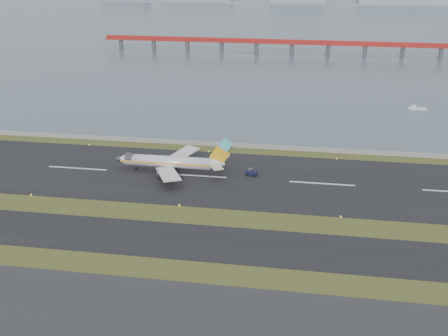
# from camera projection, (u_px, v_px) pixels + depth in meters

# --- Properties ---
(ground) EXTENTS (1000.00, 1000.00, 0.00)m
(ground) POSITION_uv_depth(u_px,v_px,m) (173.00, 218.00, 152.22)
(ground) COLOR #34491A
(ground) RESTS_ON ground
(taxiway_strip) EXTENTS (1000.00, 18.00, 0.10)m
(taxiway_strip) POSITION_uv_depth(u_px,v_px,m) (161.00, 239.00, 141.20)
(taxiway_strip) COLOR black
(taxiway_strip) RESTS_ON ground
(runway_strip) EXTENTS (1000.00, 45.00, 0.10)m
(runway_strip) POSITION_uv_depth(u_px,v_px,m) (196.00, 176.00, 179.69)
(runway_strip) COLOR black
(runway_strip) RESTS_ON ground
(seawall) EXTENTS (1000.00, 2.50, 1.00)m
(seawall) POSITION_uv_depth(u_px,v_px,m) (212.00, 144.00, 207.02)
(seawall) COLOR gray
(seawall) RESTS_ON ground
(bay_water) EXTENTS (1400.00, 800.00, 1.30)m
(bay_water) POSITION_uv_depth(u_px,v_px,m) (282.00, 17.00, 573.80)
(bay_water) COLOR #4B5E6B
(bay_water) RESTS_ON ground
(red_pier) EXTENTS (260.00, 5.00, 10.20)m
(red_pier) POSITION_uv_depth(u_px,v_px,m) (292.00, 43.00, 375.67)
(red_pier) COLOR #A7221C
(red_pier) RESTS_ON ground
(airliner) EXTENTS (38.52, 32.89, 12.80)m
(airliner) POSITION_uv_depth(u_px,v_px,m) (173.00, 162.00, 181.62)
(airliner) COLOR silver
(airliner) RESTS_ON ground
(pushback_tug) EXTENTS (3.89, 2.92, 2.22)m
(pushback_tug) POSITION_uv_depth(u_px,v_px,m) (251.00, 172.00, 179.76)
(pushback_tug) COLOR #131735
(pushback_tug) RESTS_ON ground
(workboat_near) EXTENTS (7.89, 2.62, 1.90)m
(workboat_near) POSITION_uv_depth(u_px,v_px,m) (417.00, 108.00, 251.47)
(workboat_near) COLOR silver
(workboat_near) RESTS_ON ground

